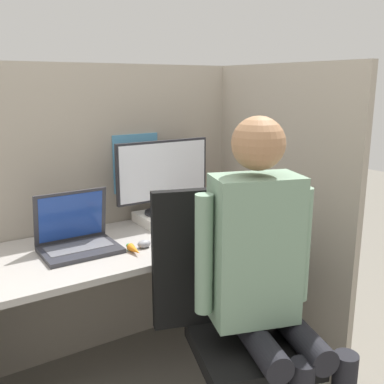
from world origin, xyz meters
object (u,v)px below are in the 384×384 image
(carrot_toy, at_px, (134,250))
(office_chair, at_px, (229,316))
(laptop, at_px, (77,239))
(person, at_px, (266,269))
(paper_box, at_px, (164,218))
(monitor, at_px, (163,175))
(coffee_mug, at_px, (211,206))
(stapler, at_px, (241,215))

(carrot_toy, relative_size, office_chair, 0.11)
(laptop, relative_size, person, 0.25)
(paper_box, bearing_deg, monitor, 90.00)
(monitor, xyz_separation_m, coffee_mug, (0.33, 0.00, -0.23))
(office_chair, height_order, coffee_mug, office_chair)
(monitor, bearing_deg, stapler, -27.37)
(paper_box, bearing_deg, coffee_mug, 1.29)
(paper_box, distance_m, carrot_toy, 0.49)
(stapler, bearing_deg, office_chair, -132.50)
(carrot_toy, relative_size, coffee_mug, 1.44)
(stapler, distance_m, person, 0.83)
(carrot_toy, height_order, coffee_mug, coffee_mug)
(paper_box, xyz_separation_m, monitor, (-0.00, 0.00, 0.24))
(stapler, bearing_deg, carrot_toy, -169.23)
(office_chair, bearing_deg, laptop, 127.02)
(office_chair, height_order, person, person)
(carrot_toy, bearing_deg, coffee_mug, 27.05)
(paper_box, xyz_separation_m, person, (-0.05, -0.90, 0.03))
(office_chair, distance_m, coffee_mug, 0.90)
(monitor, height_order, person, person)
(carrot_toy, distance_m, coffee_mug, 0.77)
(coffee_mug, bearing_deg, paper_box, -178.71)
(monitor, relative_size, stapler, 3.36)
(office_chair, bearing_deg, coffee_mug, 59.73)
(office_chair, distance_m, person, 0.31)
(monitor, height_order, coffee_mug, monitor)
(office_chair, relative_size, person, 0.77)
(person, distance_m, coffee_mug, 0.99)
(carrot_toy, bearing_deg, monitor, 44.46)
(monitor, distance_m, carrot_toy, 0.55)
(office_chair, xyz_separation_m, person, (0.05, -0.16, 0.26))
(stapler, bearing_deg, coffee_mug, 106.00)
(laptop, xyz_separation_m, coffee_mug, (0.88, 0.16, -0.01))
(laptop, height_order, person, person)
(carrot_toy, bearing_deg, paper_box, 44.23)
(office_chair, bearing_deg, person, -71.72)
(monitor, relative_size, carrot_toy, 4.60)
(office_chair, bearing_deg, carrot_toy, 121.35)
(monitor, relative_size, office_chair, 0.52)
(paper_box, relative_size, laptop, 0.82)
(paper_box, distance_m, office_chair, 0.78)
(laptop, bearing_deg, paper_box, 15.29)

